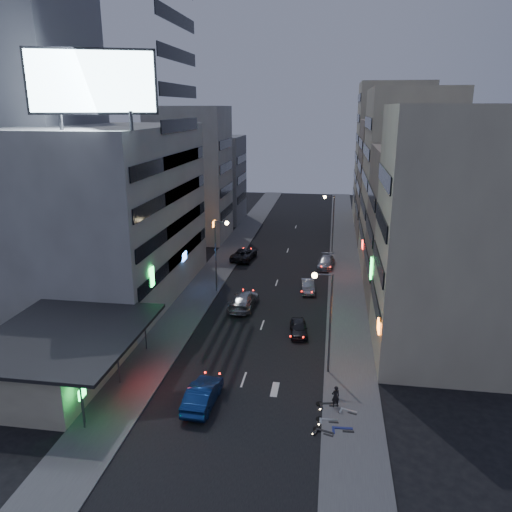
% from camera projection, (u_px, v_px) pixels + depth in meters
% --- Properties ---
extents(ground, '(180.00, 180.00, 0.00)m').
position_uv_depth(ground, '(233.00, 410.00, 33.92)').
color(ground, black).
rests_on(ground, ground).
extents(sidewalk_left, '(4.00, 120.00, 0.12)m').
position_uv_depth(sidewalk_left, '(218.00, 269.00, 63.49)').
color(sidewalk_left, '#4C4C4F').
rests_on(sidewalk_left, ground).
extents(sidewalk_right, '(4.00, 120.00, 0.12)m').
position_uv_depth(sidewalk_right, '(345.00, 275.00, 61.14)').
color(sidewalk_right, '#4C4C4F').
rests_on(sidewalk_right, ground).
extents(food_court, '(11.00, 13.00, 3.88)m').
position_uv_depth(food_court, '(56.00, 355.00, 37.28)').
color(food_court, beige).
rests_on(food_court, ground).
extents(white_building, '(14.00, 24.00, 18.00)m').
position_uv_depth(white_building, '(112.00, 213.00, 52.78)').
color(white_building, '#B6B7B2').
rests_on(white_building, ground).
extents(grey_tower, '(10.00, 14.00, 34.00)m').
position_uv_depth(grey_tower, '(40.00, 134.00, 54.66)').
color(grey_tower, slate).
rests_on(grey_tower, ground).
extents(shophouse_near, '(10.00, 11.00, 20.00)m').
position_uv_depth(shophouse_near, '(447.00, 238.00, 38.80)').
color(shophouse_near, beige).
rests_on(shophouse_near, ground).
extents(shophouse_mid, '(11.00, 12.00, 16.00)m').
position_uv_depth(shophouse_mid, '(426.00, 229.00, 50.19)').
color(shophouse_mid, gray).
rests_on(shophouse_mid, ground).
extents(shophouse_far, '(10.00, 14.00, 22.00)m').
position_uv_depth(shophouse_far, '(406.00, 181.00, 61.72)').
color(shophouse_far, beige).
rests_on(shophouse_far, ground).
extents(far_left_a, '(11.00, 10.00, 20.00)m').
position_uv_depth(far_left_a, '(191.00, 174.00, 75.95)').
color(far_left_a, '#B6B7B2').
rests_on(far_left_a, ground).
extents(far_left_b, '(12.00, 10.00, 15.00)m').
position_uv_depth(far_left_b, '(209.00, 179.00, 89.05)').
color(far_left_b, slate).
rests_on(far_left_b, ground).
extents(far_right_a, '(11.00, 12.00, 18.00)m').
position_uv_depth(far_right_a, '(396.00, 181.00, 76.42)').
color(far_right_a, gray).
rests_on(far_right_a, ground).
extents(far_right_b, '(12.00, 12.00, 24.00)m').
position_uv_depth(far_right_b, '(391.00, 153.00, 88.75)').
color(far_right_b, beige).
rests_on(far_right_b, ground).
extents(billboard, '(9.52, 3.75, 6.20)m').
position_uv_depth(billboard, '(92.00, 82.00, 39.08)').
color(billboard, '#595B60').
rests_on(billboard, white_building).
extents(street_lamp_right_near, '(1.60, 0.44, 8.02)m').
position_uv_depth(street_lamp_right_near, '(326.00, 308.00, 37.20)').
color(street_lamp_right_near, '#595B60').
rests_on(street_lamp_right_near, sidewalk_right).
extents(street_lamp_left, '(1.60, 0.44, 8.02)m').
position_uv_depth(street_lamp_left, '(219.00, 246.00, 54.09)').
color(street_lamp_left, '#595B60').
rests_on(street_lamp_left, sidewalk_left).
extents(street_lamp_right_far, '(1.60, 0.44, 8.02)m').
position_uv_depth(street_lamp_right_far, '(331.00, 215.00, 69.40)').
color(street_lamp_right_far, '#595B60').
rests_on(street_lamp_right_far, sidewalk_right).
extents(parked_car_right_near, '(1.98, 3.93, 1.28)m').
position_uv_depth(parked_car_right_near, '(299.00, 328.00, 45.03)').
color(parked_car_right_near, '#232428').
rests_on(parked_car_right_near, ground).
extents(parked_car_right_mid, '(1.82, 4.06, 1.29)m').
position_uv_depth(parked_car_right_mid, '(308.00, 286.00, 55.55)').
color(parked_car_right_mid, '#9EA1A6').
rests_on(parked_car_right_mid, ground).
extents(parked_car_left, '(3.18, 5.86, 1.56)m').
position_uv_depth(parked_car_left, '(244.00, 254.00, 67.21)').
color(parked_car_left, '#26262B').
rests_on(parked_car_left, ground).
extents(parked_car_right_far, '(2.30, 4.92, 1.39)m').
position_uv_depth(parked_car_right_far, '(326.00, 262.00, 64.03)').
color(parked_car_right_far, '#A0A2A8').
rests_on(parked_car_right_far, ground).
extents(road_car_blue, '(1.92, 5.01, 1.63)m').
position_uv_depth(road_car_blue, '(203.00, 394.00, 34.29)').
color(road_car_blue, navy).
rests_on(road_car_blue, ground).
extents(road_car_silver, '(2.65, 5.89, 1.67)m').
position_uv_depth(road_car_silver, '(243.00, 300.00, 51.08)').
color(road_car_silver, '#A8ACB1').
rests_on(road_car_silver, ground).
extents(person, '(0.68, 0.58, 1.57)m').
position_uv_depth(person, '(336.00, 396.00, 33.89)').
color(person, black).
rests_on(person, sidewalk_right).
extents(scooter_black_a, '(1.08, 1.85, 1.07)m').
position_uv_depth(scooter_black_a, '(335.00, 425.00, 31.19)').
color(scooter_black_a, black).
rests_on(scooter_black_a, sidewalk_right).
extents(scooter_silver_a, '(0.65, 1.80, 1.09)m').
position_uv_depth(scooter_silver_a, '(338.00, 412.00, 32.57)').
color(scooter_silver_a, '#A2A6AA').
rests_on(scooter_silver_a, sidewalk_right).
extents(scooter_blue, '(0.76, 2.01, 1.21)m').
position_uv_depth(scooter_blue, '(354.00, 420.00, 31.67)').
color(scooter_blue, navy).
rests_on(scooter_blue, sidewalk_right).
extents(scooter_black_b, '(0.97, 1.93, 1.12)m').
position_uv_depth(scooter_black_b, '(338.00, 395.00, 34.44)').
color(scooter_black_b, black).
rests_on(scooter_black_b, sidewalk_right).
extents(scooter_silver_b, '(1.04, 1.79, 1.04)m').
position_uv_depth(scooter_silver_b, '(358.00, 405.00, 33.38)').
color(scooter_silver_b, silver).
rests_on(scooter_silver_b, sidewalk_right).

